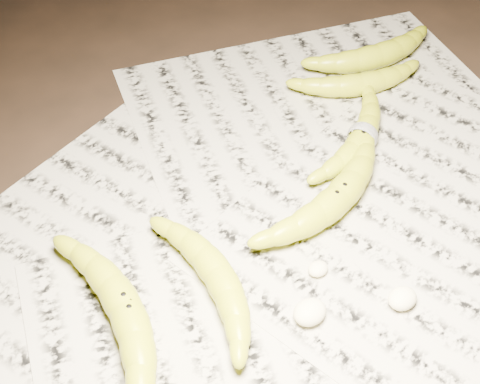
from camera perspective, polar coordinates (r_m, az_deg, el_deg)
ground at (r=0.85m, az=0.67°, el=-2.92°), size 3.00×3.00×0.00m
newspaper_patch at (r=0.86m, az=3.28°, el=-2.25°), size 0.90×0.70×0.01m
banana_left_a at (r=0.75m, az=-9.72°, el=-9.86°), size 0.11×0.24×0.04m
banana_left_b at (r=0.77m, az=-1.84°, el=-6.99°), size 0.09×0.20×0.04m
banana_center at (r=0.86m, az=8.37°, el=-0.36°), size 0.24×0.12×0.04m
banana_taped at (r=0.96m, az=10.43°, el=4.83°), size 0.21×0.14×0.03m
banana_upper_a at (r=1.05m, az=10.24°, el=9.20°), size 0.19×0.13×0.04m
banana_upper_b at (r=1.12m, az=11.61°, el=11.44°), size 0.21×0.11×0.04m
measuring_tape at (r=0.96m, az=10.43°, el=4.83°), size 0.02×0.04×0.04m
flesh_chunk_a at (r=0.75m, az=5.99°, el=-9.98°), size 0.04×0.03×0.02m
flesh_chunk_b at (r=0.78m, az=13.73°, el=-8.64°), size 0.04×0.03×0.02m
flesh_chunk_c at (r=0.80m, az=6.69°, el=-6.35°), size 0.03×0.02×0.01m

